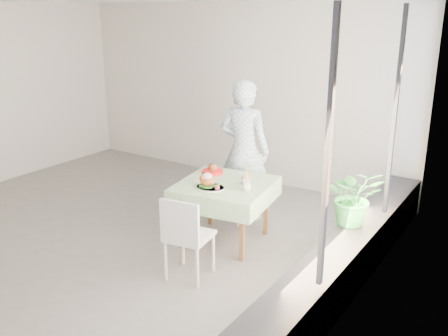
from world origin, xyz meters
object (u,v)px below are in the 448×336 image
Objects in this scene: chair_far at (240,198)px; potted_plant at (354,196)px; cafe_table at (225,205)px; juice_cup_orange at (246,179)px; main_dish at (209,183)px; diner at (244,150)px; chair_near at (189,252)px.

potted_plant reaches higher than chair_far.
cafe_table is 4.03× the size of juice_cup_orange.
chair_far is at bearing 107.21° from cafe_table.
main_dish is at bearing -162.94° from potted_plant.
diner is at bearing 162.34° from potted_plant.
main_dish is at bearing -133.02° from juice_cup_orange.
chair_far is at bearing 164.34° from potted_plant.
chair_near is 1.82m from potted_plant.
diner is 6.32× the size of juice_cup_orange.
juice_cup_orange is at bearing 46.98° from main_dish.
diner reaches higher than cafe_table.
cafe_table is at bearing 76.22° from main_dish.
cafe_table is at bearing -163.62° from juice_cup_orange.
chair_near is at bearing -77.09° from chair_far.
main_dish is at bearing -80.72° from chair_far.
chair_near is 1.12m from juice_cup_orange.
main_dish is at bearing 89.84° from diner.
chair_far is 0.94m from juice_cup_orange.
diner is at bearing 122.53° from juice_cup_orange.
diner is 2.95× the size of potted_plant.
juice_cup_orange is (0.24, 0.07, 0.35)m from cafe_table.
chair_far is (-0.21, 0.69, -0.18)m from cafe_table.
chair_near is at bearing -94.70° from juice_cup_orange.
main_dish is (-0.06, -0.25, 0.34)m from cafe_table.
chair_far is 1.83m from potted_plant.
diner is at bearing 97.96° from main_dish.
potted_plant is (1.47, 0.22, 0.35)m from cafe_table.
diner is (0.01, 0.06, 0.65)m from chair_far.
diner reaches higher than juice_cup_orange.
chair_near is at bearing -72.16° from main_dish.
chair_far is 0.66m from diner.
juice_cup_orange is (0.30, 0.32, 0.01)m from main_dish.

